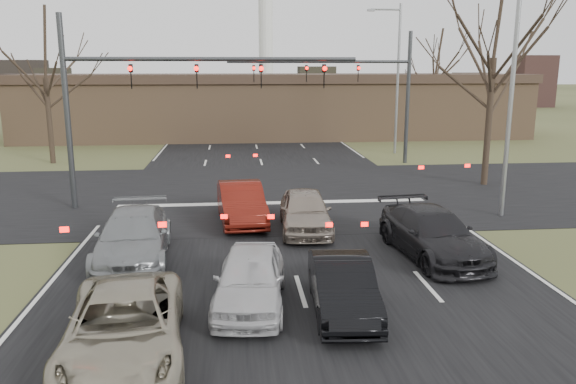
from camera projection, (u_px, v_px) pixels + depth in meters
name	position (u px, v px, depth m)	size (l,w,h in m)	color
ground	(317.00, 346.00, 12.10)	(360.00, 360.00, 0.00)	#3E4424
road_main	(247.00, 115.00, 70.39)	(14.00, 300.00, 0.02)	black
road_cross	(271.00, 193.00, 26.67)	(200.00, 14.00, 0.02)	black
building	(276.00, 105.00, 48.63)	(42.40, 10.40, 5.30)	#886649
mast_arm_near	(147.00, 87.00, 23.13)	(12.12, 0.24, 8.00)	#383A3D
mast_arm_far	(363.00, 82.00, 33.94)	(11.12, 0.24, 8.00)	#383A3D
streetlight_right_near	(509.00, 75.00, 21.43)	(2.34, 0.25, 10.00)	gray
streetlight_right_far	(395.00, 72.00, 38.00)	(2.34, 0.25, 10.00)	gray
tree_right_near	(498.00, 2.00, 26.75)	(6.90, 6.90, 11.50)	black
tree_left_far	(42.00, 42.00, 33.56)	(5.70, 5.70, 9.50)	black
tree_right_far	(436.00, 54.00, 46.01)	(5.40, 5.40, 9.00)	black
car_silver_suv	(124.00, 327.00, 11.40)	(2.36, 5.11, 1.42)	#9E967F
car_white_sedan	(250.00, 278.00, 14.00)	(1.70, 4.23, 1.44)	silver
car_black_hatch	(343.00, 286.00, 13.64)	(1.42, 4.06, 1.34)	black
car_charcoal_sedan	(432.00, 234.00, 17.67)	(2.09, 5.15, 1.49)	black
car_grey_ahead	(133.00, 237.00, 17.25)	(2.14, 5.27, 1.53)	gray
car_red_ahead	(241.00, 203.00, 21.61)	(1.61, 4.63, 1.52)	#5F150D
car_silver_ahead	(305.00, 211.00, 20.43)	(1.79, 4.44, 1.51)	gray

